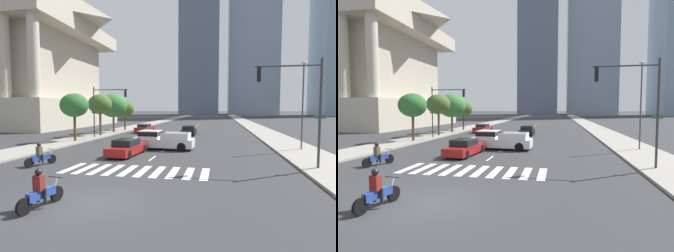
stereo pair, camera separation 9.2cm
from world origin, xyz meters
The scene contains 21 objects.
ground_plane centered at (0.00, 0.00, 0.00)m, with size 800.00×800.00×0.00m, color #333335.
sidewalk_east centered at (11.50, 30.00, 0.07)m, with size 4.00×260.00×0.15m, color gray.
sidewalk_west centered at (-11.50, 30.00, 0.07)m, with size 4.00×260.00×0.15m, color gray.
crosswalk_near centered at (0.00, 5.41, 0.00)m, with size 8.55×2.85×0.01m.
lane_divider_center centered at (0.00, 33.41, 0.00)m, with size 0.14×50.00×0.01m.
motorcycle_lead centered at (-6.41, 5.63, 0.58)m, with size 1.00×2.09×1.49m.
motorcycle_trailing centered at (-1.58, -0.84, 0.58)m, with size 0.71×2.10×1.49m.
pickup_truck centered at (-0.50, 13.91, 0.81)m, with size 5.72×2.23×1.67m.
sedan_red_0 centered at (-2.29, 10.37, 0.59)m, with size 2.06×4.71×1.28m.
sedan_black_1 centered at (0.63, 27.23, 0.58)m, with size 1.88×4.30×1.25m.
sedan_red_2 centered at (-6.46, 29.79, 0.62)m, with size 1.97×4.75×1.32m.
traffic_signal_near centered at (9.30, 7.65, 4.49)m, with size 4.02×0.28×6.43m.
traffic_signal_far centered at (-8.73, 20.87, 4.38)m, with size 4.62×0.28×6.18m.
street_lamp_east centered at (11.80, 15.26, 4.49)m, with size 0.50×0.24×7.49m.
street_tree_nearest centered at (-10.70, 17.08, 4.01)m, with size 3.03×3.03×5.16m.
street_tree_second centered at (-10.70, 23.40, 4.21)m, with size 3.11×3.11×5.41m.
street_tree_third centered at (-10.70, 27.86, 4.11)m, with size 4.11×4.11×5.71m.
street_tree_fourth centered at (-10.70, 32.69, 3.68)m, with size 3.09×3.09×4.86m.
war_memorial centered at (-36.31, 40.45, 17.46)m, with size 30.18×30.18×33.91m.
office_tower_left_skyline centered at (-7.43, 155.06, 50.17)m, with size 22.88×24.06×111.11m.
office_tower_center_skyline centered at (24.46, 168.62, 55.63)m, with size 29.30×28.02×122.25m.
Camera 2 is at (4.91, -9.28, 3.64)m, focal length 28.36 mm.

